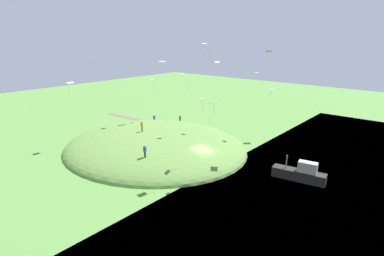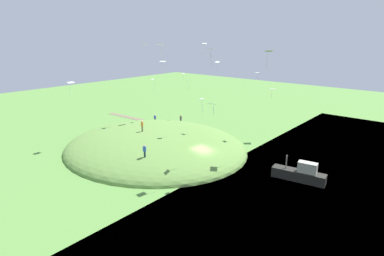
{
  "view_description": "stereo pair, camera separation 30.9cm",
  "coord_description": "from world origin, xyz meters",
  "views": [
    {
      "loc": [
        -23.99,
        31.0,
        16.54
      ],
      "look_at": [
        2.69,
        -0.87,
        4.31
      ],
      "focal_mm": 29.18,
      "sensor_mm": 36.0,
      "label": 1
    },
    {
      "loc": [
        -24.23,
        30.8,
        16.54
      ],
      "look_at": [
        2.69,
        -0.87,
        4.31
      ],
      "focal_mm": 29.18,
      "sensor_mm": 36.0,
      "label": 2
    }
  ],
  "objects": [
    {
      "name": "kite_2",
      "position": [
        -1.83,
        -15.7,
        8.37
      ],
      "size": [
        1.42,
        1.38,
        1.51
      ],
      "color": "white"
    },
    {
      "name": "kite_7",
      "position": [
        15.14,
        -7.24,
        15.15
      ],
      "size": [
        1.24,
        1.37,
        1.82
      ],
      "color": "white"
    },
    {
      "name": "kite_13",
      "position": [
        -5.94,
        -5.31,
        14.69
      ],
      "size": [
        1.11,
        1.19,
        2.23
      ],
      "color": "white"
    },
    {
      "name": "grass_hill",
      "position": [
        9.52,
        -0.09,
        0.0
      ],
      "size": [
        28.89,
        26.17,
        5.33
      ],
      "primitive_type": "ellipsoid",
      "color": "#5E883E",
      "rests_on": "ground_plane"
    },
    {
      "name": "kite_11",
      "position": [
        19.25,
        7.35,
        9.87
      ],
      "size": [
        0.7,
        1.0,
        2.24
      ],
      "color": "white"
    },
    {
      "name": "kite_0",
      "position": [
        16.73,
        -14.77,
        9.49
      ],
      "size": [
        1.0,
        0.97,
        1.67
      ],
      "color": "white"
    },
    {
      "name": "kite_12",
      "position": [
        19.94,
        -12.38,
        11.86
      ],
      "size": [
        1.42,
        1.23,
        1.26
      ],
      "color": "silver"
    },
    {
      "name": "boat_on_lake",
      "position": [
        -12.02,
        -3.4,
        0.86
      ],
      "size": [
        6.31,
        2.33,
        2.86
      ],
      "rotation": [
        0.0,
        0.0,
        3.29
      ],
      "color": "black",
      "rests_on": "lake_water"
    },
    {
      "name": "kite_8",
      "position": [
        -4.16,
        3.88,
        9.37
      ],
      "size": [
        0.77,
        0.53,
        1.3
      ],
      "color": "white"
    },
    {
      "name": "person_walking_path",
      "position": [
        3.91,
        6.84,
        3.02
      ],
      "size": [
        0.6,
        0.6,
        1.63
      ],
      "rotation": [
        0.0,
        0.0,
        0.83
      ],
      "color": "#193444",
      "rests_on": "grass_hill"
    },
    {
      "name": "dirt_path",
      "position": [
        26.55,
        -9.48,
        0.02
      ],
      "size": [
        14.35,
        2.08,
        0.04
      ],
      "primitive_type": "cube",
      "rotation": [
        0.0,
        0.0,
        0.05
      ],
      "color": "#6E604A",
      "rests_on": "ground_plane"
    },
    {
      "name": "kite_10",
      "position": [
        -1.53,
        -10.72,
        11.36
      ],
      "size": [
        0.57,
        0.76,
        1.07
      ],
      "color": "white"
    },
    {
      "name": "ground_plane",
      "position": [
        0.0,
        0.0,
        0.0
      ],
      "size": [
        160.0,
        160.0,
        0.0
      ],
      "primitive_type": "plane",
      "color": "#55863C"
    },
    {
      "name": "kite_1",
      "position": [
        13.41,
        -12.35,
        8.93
      ],
      "size": [
        0.84,
        0.6,
        1.97
      ],
      "color": "white"
    },
    {
      "name": "person_watching_kites",
      "position": [
        10.94,
        1.11,
        3.71
      ],
      "size": [
        0.42,
        0.42,
        1.69
      ],
      "rotation": [
        0.0,
        0.0,
        0.14
      ],
      "color": "brown",
      "rests_on": "grass_hill"
    },
    {
      "name": "person_with_child",
      "position": [
        15.65,
        -12.71,
        1.15
      ],
      "size": [
        0.48,
        0.48,
        1.81
      ],
      "rotation": [
        0.0,
        0.0,
        3.46
      ],
      "color": "#373231",
      "rests_on": "ground_plane"
    },
    {
      "name": "person_on_hilltop",
      "position": [
        20.3,
        -10.19,
        1.02
      ],
      "size": [
        0.56,
        0.56,
        1.65
      ],
      "rotation": [
        0.0,
        0.0,
        2.86
      ],
      "color": "#333124",
      "rests_on": "ground_plane"
    },
    {
      "name": "kite_4",
      "position": [
        3.61,
        -7.84,
        12.7
      ],
      "size": [
        0.75,
        0.56,
        1.89
      ],
      "color": "white"
    },
    {
      "name": "kite_9",
      "position": [
        -1.71,
        2.57,
        9.33
      ],
      "size": [
        0.58,
        0.75,
        1.81
      ],
      "color": "white"
    },
    {
      "name": "kite_14",
      "position": [
        -2.96,
        2.63,
        15.12
      ],
      "size": [
        0.87,
        1.14,
        2.29
      ],
      "color": "white"
    },
    {
      "name": "kite_6",
      "position": [
        16.52,
        -4.82,
        15.21
      ],
      "size": [
        0.96,
        0.69,
        1.89
      ],
      "color": "white"
    },
    {
      "name": "kite_5",
      "position": [
        16.16,
        -6.19,
        9.12
      ],
      "size": [
        0.77,
        0.83,
        2.16
      ],
      "color": "white"
    },
    {
      "name": "kite_3",
      "position": [
        4.33,
        -5.55,
        15.38
      ],
      "size": [
        0.76,
        0.79,
        1.78
      ],
      "color": "silver"
    }
  ]
}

